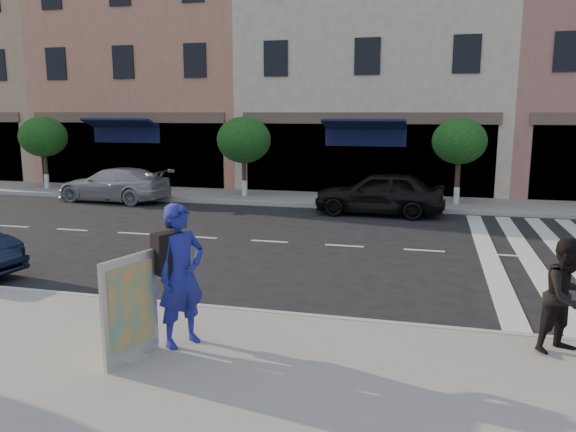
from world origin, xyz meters
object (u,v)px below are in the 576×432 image
object	(u,v)px
photographer	(181,275)
walker	(567,296)
car_far_mid	(379,193)
poster_board	(131,311)
car_far_left	(114,185)

from	to	relation	value
photographer	walker	distance (m)	5.27
car_far_mid	poster_board	bearing A→B (deg)	-7.80
walker	car_far_left	distance (m)	17.58
poster_board	walker	bearing A→B (deg)	33.33
photographer	car_far_mid	size ratio (longest dim) A/B	0.47
photographer	car_far_left	distance (m)	14.82
poster_board	car_far_left	distance (m)	15.12
car_far_mid	photographer	bearing A→B (deg)	-6.32
walker	poster_board	bearing A→B (deg)	160.91
photographer	car_far_left	world-z (taller)	photographer
photographer	car_far_left	size ratio (longest dim) A/B	0.45
walker	car_far_mid	size ratio (longest dim) A/B	0.37
walker	car_far_mid	xyz separation A→B (m)	(-3.49, 10.75, -0.21)
car_far_mid	walker	bearing A→B (deg)	19.72
photographer	walker	size ratio (longest dim) A/B	1.27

